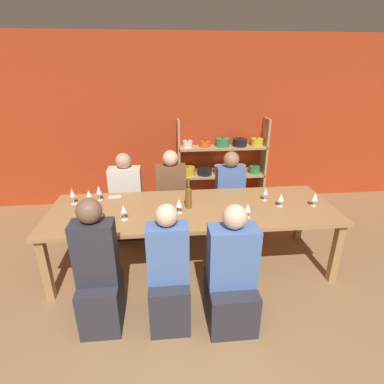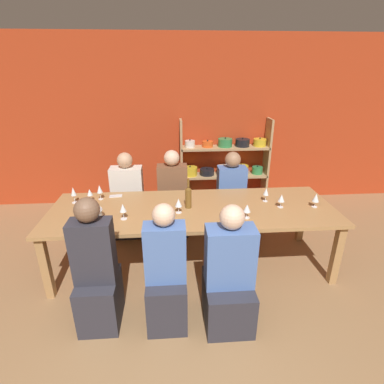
# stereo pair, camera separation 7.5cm
# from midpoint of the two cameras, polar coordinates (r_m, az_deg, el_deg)

# --- Properties ---
(wall_back_red) EXTENTS (8.80, 0.06, 2.70)m
(wall_back_red) POSITION_cam_midpoint_polar(r_m,az_deg,el_deg) (5.03, -4.81, 12.87)
(wall_back_red) COLOR #B23819
(wall_back_red) RESTS_ON ground_plane
(shelf_unit) EXTENTS (1.48, 0.30, 1.44)m
(shelf_unit) POSITION_cam_midpoint_polar(r_m,az_deg,el_deg) (5.12, 5.35, 4.02)
(shelf_unit) COLOR tan
(shelf_unit) RESTS_ON ground_plane
(dining_table) EXTENTS (3.17, 1.06, 0.75)m
(dining_table) POSITION_cam_midpoint_polar(r_m,az_deg,el_deg) (3.38, -0.47, -4.02)
(dining_table) COLOR #AD7F4C
(dining_table) RESTS_ON ground_plane
(mixing_bowl) EXTENTS (0.24, 0.24, 0.11)m
(mixing_bowl) POSITION_cam_midpoint_polar(r_m,az_deg,el_deg) (3.23, -19.29, -4.25)
(mixing_bowl) COLOR #B7BABC
(mixing_bowl) RESTS_ON dining_table
(wine_bottle_green) EXTENTS (0.07, 0.07, 0.34)m
(wine_bottle_green) POSITION_cam_midpoint_polar(r_m,az_deg,el_deg) (3.30, -1.31, -0.89)
(wine_bottle_green) COLOR brown
(wine_bottle_green) RESTS_ON dining_table
(wine_glass_red_a) EXTENTS (0.06, 0.06, 0.16)m
(wine_glass_red_a) POSITION_cam_midpoint_polar(r_m,az_deg,el_deg) (3.64, -19.62, -0.32)
(wine_glass_red_a) COLOR white
(wine_glass_red_a) RESTS_ON dining_table
(wine_glass_empty_a) EXTENTS (0.08, 0.08, 0.15)m
(wine_glass_empty_a) POSITION_cam_midpoint_polar(r_m,az_deg,el_deg) (3.14, 9.86, -3.01)
(wine_glass_empty_a) COLOR white
(wine_glass_empty_a) RESTS_ON dining_table
(wine_glass_empty_b) EXTENTS (0.08, 0.08, 0.18)m
(wine_glass_empty_b) POSITION_cam_midpoint_polar(r_m,az_deg,el_deg) (2.99, -19.80, -5.17)
(wine_glass_empty_b) COLOR white
(wine_glass_empty_b) RESTS_ON dining_table
(wine_glass_empty_c) EXTENTS (0.08, 0.08, 0.16)m
(wine_glass_empty_c) POSITION_cam_midpoint_polar(r_m,az_deg,el_deg) (3.19, -3.16, -2.12)
(wine_glass_empty_c) COLOR white
(wine_glass_empty_c) RESTS_ON dining_table
(wine_glass_red_b) EXTENTS (0.07, 0.07, 0.15)m
(wine_glass_red_b) POSITION_cam_midpoint_polar(r_m,az_deg,el_deg) (3.48, 16.00, -1.04)
(wine_glass_red_b) COLOR white
(wine_glass_red_b) RESTS_ON dining_table
(wine_glass_empty_d) EXTENTS (0.08, 0.08, 0.16)m
(wine_glass_empty_d) POSITION_cam_midpoint_polar(r_m,az_deg,el_deg) (3.61, 21.81, -0.84)
(wine_glass_empty_d) COLOR white
(wine_glass_empty_d) RESTS_ON dining_table
(wine_glass_red_c) EXTENTS (0.07, 0.07, 0.17)m
(wine_glass_red_c) POSITION_cam_midpoint_polar(r_m,az_deg,el_deg) (3.13, -13.60, -3.19)
(wine_glass_red_c) COLOR white
(wine_glass_red_c) RESTS_ON dining_table
(wine_glass_white_a) EXTENTS (0.06, 0.06, 0.17)m
(wine_glass_white_a) POSITION_cam_midpoint_polar(r_m,az_deg,el_deg) (3.58, 13.24, 0.12)
(wine_glass_white_a) COLOR white
(wine_glass_white_a) RESTS_ON dining_table
(wine_glass_white_b) EXTENTS (0.07, 0.07, 0.18)m
(wine_glass_white_b) POSITION_cam_midpoint_polar(r_m,az_deg,el_deg) (3.66, -17.91, 0.32)
(wine_glass_white_b) COLOR white
(wine_glass_white_b) RESTS_ON dining_table
(wine_glass_white_c) EXTENTS (0.07, 0.07, 0.19)m
(wine_glass_white_c) POSITION_cam_midpoint_polar(r_m,az_deg,el_deg) (3.67, -22.39, -0.22)
(wine_glass_white_c) COLOR white
(wine_glass_white_c) RESTS_ON dining_table
(cell_phone) EXTENTS (0.16, 0.09, 0.01)m
(cell_phone) POSITION_cam_midpoint_polar(r_m,az_deg,el_deg) (3.74, -15.01, -0.87)
(cell_phone) COLOR silver
(cell_phone) RESTS_ON dining_table
(person_near_a) EXTENTS (0.35, 0.44, 1.20)m
(person_near_a) POSITION_cam_midpoint_polar(r_m,az_deg,el_deg) (2.78, -5.24, -16.61)
(person_near_a) COLOR #2D2D38
(person_near_a) RESTS_ON ground_plane
(person_far_a) EXTENTS (0.41, 0.51, 1.19)m
(person_far_a) POSITION_cam_midpoint_polar(r_m,az_deg,el_deg) (4.23, -4.41, -2.03)
(person_far_a) COLOR #2D2D38
(person_far_a) RESTS_ON ground_plane
(person_near_b) EXTENTS (0.42, 0.53, 1.18)m
(person_near_b) POSITION_cam_midpoint_polar(r_m,az_deg,el_deg) (2.81, 6.63, -16.56)
(person_near_b) COLOR #2D2D38
(person_near_b) RESTS_ON ground_plane
(person_far_b) EXTENTS (0.43, 0.53, 1.17)m
(person_far_b) POSITION_cam_midpoint_polar(r_m,az_deg,el_deg) (4.29, -12.72, -2.39)
(person_far_b) COLOR #2D2D38
(person_far_b) RESTS_ON ground_plane
(person_near_c) EXTENTS (0.35, 0.44, 1.25)m
(person_near_c) POSITION_cam_midpoint_polar(r_m,az_deg,el_deg) (2.86, -17.99, -15.77)
(person_near_c) COLOR #2D2D38
(person_near_c) RESTS_ON ground_plane
(person_far_c) EXTENTS (0.39, 0.49, 1.16)m
(person_far_c) POSITION_cam_midpoint_polar(r_m,az_deg,el_deg) (4.29, 6.59, -1.84)
(person_far_c) COLOR #2D2D38
(person_far_c) RESTS_ON ground_plane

